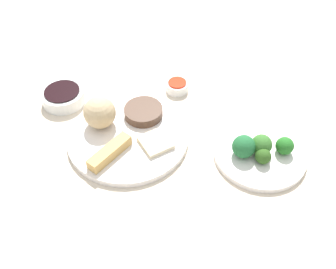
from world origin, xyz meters
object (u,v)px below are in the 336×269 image
Objects in this scene: main_plate at (128,137)px; broccoli_plate at (260,154)px; sauce_ramekin_sweet_and_sour at (177,87)px; soy_sauce_bowl at (63,97)px.

main_plate is 0.32m from broccoli_plate.
broccoli_plate is at bearing -101.98° from main_plate.
sauce_ramekin_sweet_and_sour reaches higher than main_plate.
soy_sauce_bowl reaches higher than broccoli_plate.
main_plate is 1.37× the size of broccoli_plate.
soy_sauce_bowl is at bearing 96.75° from sauce_ramekin_sweet_and_sour.
main_plate is at bearing 144.45° from sauce_ramekin_sweet_and_sour.
sauce_ramekin_sweet_and_sour is (0.18, -0.13, 0.00)m from main_plate.
main_plate is 0.23m from soy_sauce_bowl.
sauce_ramekin_sweet_and_sour is (0.25, 0.18, 0.01)m from broccoli_plate.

